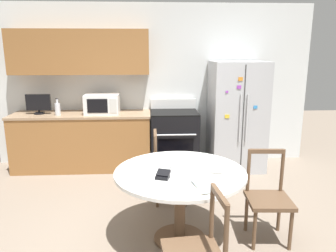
# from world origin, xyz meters

# --- Properties ---
(ground_plane) EXTENTS (14.00, 14.00, 0.00)m
(ground_plane) POSITION_xyz_m (0.00, 0.00, 0.00)
(ground_plane) COLOR gray
(back_wall) EXTENTS (5.20, 0.44, 2.60)m
(back_wall) POSITION_xyz_m (-0.30, 2.59, 1.44)
(back_wall) COLOR silver
(back_wall) RESTS_ON ground_plane
(kitchen_counter) EXTENTS (2.16, 0.64, 0.90)m
(kitchen_counter) POSITION_xyz_m (-1.13, 2.29, 0.45)
(kitchen_counter) COLOR #936033
(kitchen_counter) RESTS_ON ground_plane
(refrigerator) EXTENTS (0.83, 0.78, 1.70)m
(refrigerator) POSITION_xyz_m (1.32, 2.20, 0.85)
(refrigerator) COLOR #B2B5BA
(refrigerator) RESTS_ON ground_plane
(oven_range) EXTENTS (0.74, 0.68, 1.08)m
(oven_range) POSITION_xyz_m (0.33, 2.26, 0.47)
(oven_range) COLOR black
(oven_range) RESTS_ON ground_plane
(microwave) EXTENTS (0.53, 0.38, 0.30)m
(microwave) POSITION_xyz_m (-0.80, 2.28, 1.05)
(microwave) COLOR white
(microwave) RESTS_ON kitchen_counter
(countertop_tv) EXTENTS (0.37, 0.16, 0.31)m
(countertop_tv) POSITION_xyz_m (-1.78, 2.28, 1.07)
(countertop_tv) COLOR black
(countertop_tv) RESTS_ON kitchen_counter
(counter_bottle) EXTENTS (0.08, 0.08, 0.26)m
(counter_bottle) POSITION_xyz_m (-1.46, 2.17, 1.00)
(counter_bottle) COLOR silver
(counter_bottle) RESTS_ON kitchen_counter
(dining_table) EXTENTS (1.28, 1.28, 0.74)m
(dining_table) POSITION_xyz_m (0.23, 0.15, 0.61)
(dining_table) COLOR white
(dining_table) RESTS_ON ground_plane
(dining_chair_far) EXTENTS (0.42, 0.42, 0.90)m
(dining_chair_far) POSITION_xyz_m (0.17, 1.03, 0.43)
(dining_chair_far) COLOR brown
(dining_chair_far) RESTS_ON ground_plane
(dining_chair_right) EXTENTS (0.45, 0.45, 0.90)m
(dining_chair_right) POSITION_xyz_m (1.11, 0.13, 0.43)
(dining_chair_right) COLOR brown
(dining_chair_right) RESTS_ON ground_plane
(candle_glass) EXTENTS (0.08, 0.08, 0.09)m
(candle_glass) POSITION_xyz_m (0.18, 0.24, 0.78)
(candle_glass) COLOR silver
(candle_glass) RESTS_ON dining_table
(folded_napkin) EXTENTS (0.15, 0.07, 0.05)m
(folded_napkin) POSITION_xyz_m (0.56, 0.08, 0.76)
(folded_napkin) COLOR silver
(folded_napkin) RESTS_ON dining_table
(wallet) EXTENTS (0.15, 0.16, 0.07)m
(wallet) POSITION_xyz_m (0.06, -0.01, 0.76)
(wallet) COLOR black
(wallet) RESTS_ON dining_table
(mail_stack) EXTENTS (0.28, 0.34, 0.02)m
(mail_stack) POSITION_xyz_m (0.44, -0.23, 0.75)
(mail_stack) COLOR white
(mail_stack) RESTS_ON dining_table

